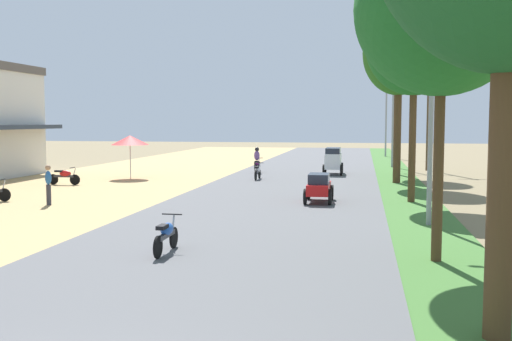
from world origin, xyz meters
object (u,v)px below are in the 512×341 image
object	(u,v)px
streetlamp_far	(386,110)
car_sedan_red	(319,186)
vendor_umbrella	(130,140)
median_tree_fourth	(399,54)
median_tree_fifth	(398,58)
motorbike_ahead_second	(166,234)
utility_pole_near	(428,105)
pedestrian_on_shoulder	(48,183)
median_tree_third	(414,43)
motorbike_ahead_fourth	(257,161)
car_van_white	(333,159)
streetlamp_mid	(393,105)
median_tree_second	(442,9)
streetlamp_near	(432,89)
parked_motorbike_third	(64,176)
motorbike_ahead_third	(258,171)

from	to	relation	value
streetlamp_far	car_sedan_red	world-z (taller)	streetlamp_far
vendor_umbrella	median_tree_fourth	size ratio (longest dim) A/B	0.27
median_tree_fifth	motorbike_ahead_second	xyz separation A→B (m)	(-6.95, -24.39, -6.78)
utility_pole_near	vendor_umbrella	bearing A→B (deg)	-151.84
median_tree_fifth	streetlamp_far	distance (m)	19.66
vendor_umbrella	pedestrian_on_shoulder	xyz separation A→B (m)	(1.08, -11.28, -1.34)
median_tree_third	median_tree_fifth	bearing A→B (deg)	89.81
motorbike_ahead_fourth	median_tree_fourth	bearing A→B (deg)	-29.34
car_sedan_red	car_van_white	distance (m)	13.24
vendor_umbrella	car_van_white	world-z (taller)	vendor_umbrella
median_tree_fourth	streetlamp_mid	bearing A→B (deg)	88.49
streetlamp_mid	vendor_umbrella	bearing A→B (deg)	-143.53
vendor_umbrella	streetlamp_mid	distance (m)	19.57
streetlamp_mid	median_tree_fifth	bearing A→B (deg)	-90.70
car_sedan_red	motorbike_ahead_second	xyz separation A→B (m)	(-3.13, -10.22, -0.17)
median_tree_second	car_van_white	distance (m)	23.87
vendor_umbrella	median_tree_fifth	bearing A→B (deg)	19.39
streetlamp_near	parked_motorbike_third	bearing A→B (deg)	152.30
streetlamp_mid	utility_pole_near	bearing A→B (deg)	-40.79
parked_motorbike_third	motorbike_ahead_third	bearing A→B (deg)	25.42
car_sedan_red	streetlamp_near	bearing A→B (deg)	-50.20
vendor_umbrella	median_tree_second	distance (m)	24.29
utility_pole_near	motorbike_ahead_third	world-z (taller)	utility_pole_near
streetlamp_mid	streetlamp_far	xyz separation A→B (m)	(0.00, 13.37, -0.14)
pedestrian_on_shoulder	motorbike_ahead_third	size ratio (longest dim) A/B	0.90
parked_motorbike_third	motorbike_ahead_second	distance (m)	18.25
median_tree_fourth	streetlamp_mid	distance (m)	11.73
median_tree_fourth	motorbike_ahead_second	distance (m)	21.17
median_tree_fifth	streetlamp_mid	world-z (taller)	median_tree_fifth
median_tree_fourth	car_van_white	distance (m)	8.34
median_tree_fifth	motorbike_ahead_fourth	distance (m)	10.97
median_tree_third	motorbike_ahead_third	bearing A→B (deg)	134.25
parked_motorbike_third	pedestrian_on_shoulder	xyz separation A→B (m)	(3.13, -7.19, 0.41)
vendor_umbrella	pedestrian_on_shoulder	distance (m)	11.41
parked_motorbike_third	motorbike_ahead_fourth	distance (m)	12.59
motorbike_ahead_second	motorbike_ahead_third	xyz separation A→B (m)	(-1.06, 19.38, 0.00)
parked_motorbike_third	utility_pole_near	size ratio (longest dim) A/B	0.21
vendor_umbrella	utility_pole_near	distance (m)	20.43
car_sedan_red	motorbike_ahead_fourth	distance (m)	14.51
pedestrian_on_shoulder	utility_pole_near	size ratio (longest dim) A/B	0.19
pedestrian_on_shoulder	streetlamp_far	xyz separation A→B (m)	(14.55, 36.20, 3.48)
pedestrian_on_shoulder	median_tree_fourth	size ratio (longest dim) A/B	0.17
car_sedan_red	motorbike_ahead_second	world-z (taller)	car_sedan_red
streetlamp_far	parked_motorbike_third	bearing A→B (deg)	-121.35
median_tree_fifth	median_tree_second	bearing A→B (deg)	-90.68
streetlamp_far	utility_pole_near	bearing A→B (deg)	-81.55
car_sedan_red	car_van_white	world-z (taller)	car_van_white
parked_motorbike_third	motorbike_ahead_third	distance (m)	10.62
vendor_umbrella	median_tree_third	distance (m)	17.85
motorbike_ahead_second	median_tree_second	bearing A→B (deg)	3.41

